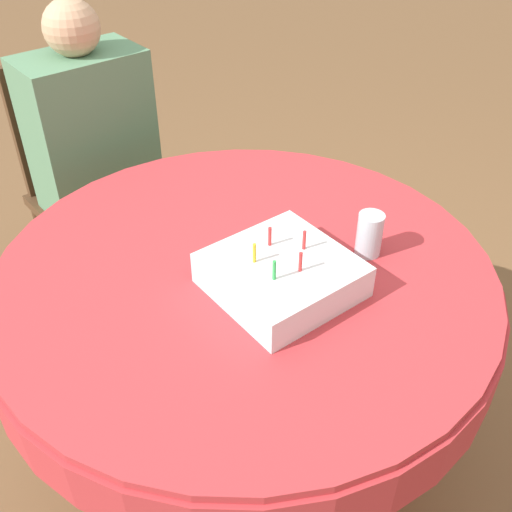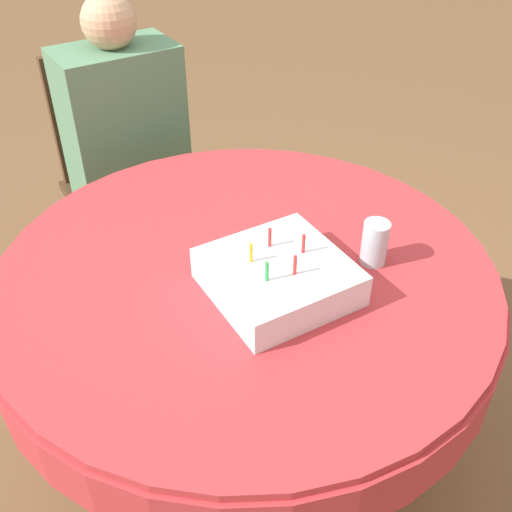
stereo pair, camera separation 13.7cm
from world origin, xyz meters
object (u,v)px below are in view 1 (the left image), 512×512
object	(u,v)px
chair	(91,181)
birthday_cake	(281,275)
person	(95,143)
drinking_glass	(369,234)

from	to	relation	value
chair	birthday_cake	size ratio (longest dim) A/B	3.18
birthday_cake	person	bearing A→B (deg)	89.18
chair	drinking_glass	size ratio (longest dim) A/B	8.39
birthday_cake	chair	bearing A→B (deg)	89.42
drinking_glass	birthday_cake	bearing A→B (deg)	174.19
birthday_cake	drinking_glass	world-z (taller)	birthday_cake
person	drinking_glass	size ratio (longest dim) A/B	10.42
chair	birthday_cake	distance (m)	1.13
person	birthday_cake	world-z (taller)	person
chair	drinking_glass	distance (m)	1.18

